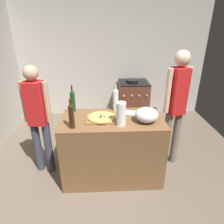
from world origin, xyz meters
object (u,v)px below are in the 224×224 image
(wine_bottle_amber, at_px, (71,115))
(person_in_stripes, at_px, (38,115))
(paper_towel_roll, at_px, (121,114))
(person_in_red, at_px, (176,103))
(wine_bottle_dark, at_px, (73,100))
(wine_bottle_green, at_px, (116,99))
(stove, at_px, (133,100))
(mixing_bowl, at_px, (147,115))
(pizza, at_px, (102,117))

(wine_bottle_amber, xyz_separation_m, person_in_stripes, (-0.52, 0.38, -0.17))
(paper_towel_roll, relative_size, person_in_red, 0.17)
(wine_bottle_dark, distance_m, person_in_red, 1.46)
(wine_bottle_green, xyz_separation_m, stove, (0.51, 1.63, -0.65))
(stove, xyz_separation_m, person_in_red, (0.35, -1.68, 0.58))
(wine_bottle_dark, height_order, person_in_red, person_in_red)
(stove, relative_size, person_in_stripes, 0.58)
(wine_bottle_dark, height_order, stove, wine_bottle_dark)
(stove, bearing_deg, person_in_stripes, -131.95)
(wine_bottle_green, bearing_deg, stove, 72.67)
(stove, height_order, person_in_red, person_in_red)
(wine_bottle_green, height_order, wine_bottle_dark, wine_bottle_dark)
(wine_bottle_amber, bearing_deg, stove, 63.66)
(wine_bottle_amber, xyz_separation_m, person_in_red, (1.41, 0.46, -0.06))
(mixing_bowl, xyz_separation_m, person_in_red, (0.49, 0.34, 0.01))
(paper_towel_roll, height_order, wine_bottle_green, wine_bottle_green)
(person_in_red, bearing_deg, wine_bottle_amber, -161.85)
(wine_bottle_amber, height_order, wine_bottle_dark, wine_bottle_dark)
(mixing_bowl, distance_m, stove, 2.09)
(wine_bottle_amber, distance_m, stove, 2.47)
(wine_bottle_green, distance_m, person_in_stripes, 1.09)
(person_in_red, bearing_deg, mixing_bowl, -145.64)
(wine_bottle_amber, height_order, stove, wine_bottle_amber)
(wine_bottle_dark, bearing_deg, stove, 55.96)
(pizza, height_order, person_in_red, person_in_red)
(paper_towel_roll, relative_size, stove, 0.33)
(wine_bottle_amber, bearing_deg, wine_bottle_green, 42.66)
(stove, bearing_deg, pizza, -110.29)
(wine_bottle_amber, height_order, person_in_stripes, person_in_stripes)
(mixing_bowl, distance_m, wine_bottle_amber, 0.93)
(stove, bearing_deg, wine_bottle_amber, -116.34)
(mixing_bowl, bearing_deg, person_in_red, 34.36)
(paper_towel_roll, bearing_deg, stove, 77.22)
(pizza, bearing_deg, wine_bottle_green, 55.25)
(paper_towel_roll, bearing_deg, person_in_stripes, 163.32)
(paper_towel_roll, relative_size, wine_bottle_green, 0.80)
(mixing_bowl, distance_m, wine_bottle_dark, 1.04)
(wine_bottle_green, height_order, person_in_red, person_in_red)
(mixing_bowl, bearing_deg, person_in_stripes, 169.93)
(mixing_bowl, relative_size, paper_towel_roll, 1.01)
(pizza, xyz_separation_m, wine_bottle_green, (0.20, 0.29, 0.14))
(wine_bottle_green, bearing_deg, paper_towel_roll, -85.55)
(paper_towel_roll, bearing_deg, person_in_red, 26.59)
(pizza, bearing_deg, paper_towel_roll, -35.04)
(mixing_bowl, height_order, wine_bottle_amber, wine_bottle_amber)
(wine_bottle_dark, bearing_deg, person_in_stripes, -166.18)
(wine_bottle_green, distance_m, wine_bottle_dark, 0.60)
(paper_towel_roll, distance_m, person_in_stripes, 1.16)
(wine_bottle_amber, relative_size, stove, 0.41)
(pizza, distance_m, mixing_bowl, 0.58)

